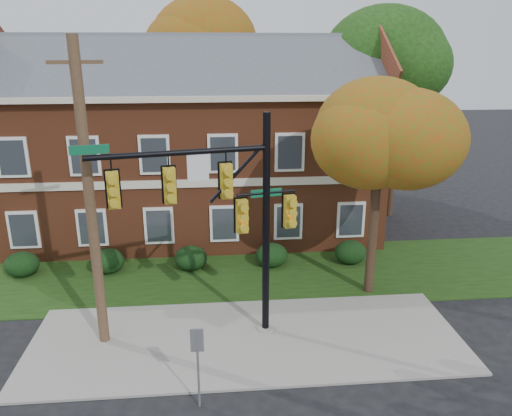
{
  "coord_description": "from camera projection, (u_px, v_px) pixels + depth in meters",
  "views": [
    {
      "loc": [
        -1.01,
        -13.15,
        9.18
      ],
      "look_at": [
        0.47,
        3.0,
        3.91
      ],
      "focal_mm": 35.0,
      "sensor_mm": 36.0,
      "label": 1
    }
  ],
  "objects": [
    {
      "name": "hedge_center",
      "position": [
        191.0,
        258.0,
        21.39
      ],
      "size": [
        1.4,
        1.26,
        1.05
      ],
      "primitive_type": "ellipsoid",
      "color": "black",
      "rests_on": "ground"
    },
    {
      "name": "traffic_signal",
      "position": [
        225.0,
        207.0,
        15.07
      ],
      "size": [
        6.48,
        1.55,
        7.35
      ],
      "rotation": [
        0.0,
        0.0,
        0.21
      ],
      "color": "gray",
      "rests_on": "ground"
    },
    {
      "name": "utility_pole",
      "position": [
        90.0,
        201.0,
        14.78
      ],
      "size": [
        1.47,
        0.39,
        9.51
      ],
      "rotation": [
        0.0,
        0.0,
        0.2
      ],
      "color": "#4A3522",
      "rests_on": "ground"
    },
    {
      "name": "hedge_far_left",
      "position": [
        22.0,
        264.0,
        20.78
      ],
      "size": [
        1.4,
        1.26,
        1.05
      ],
      "primitive_type": "ellipsoid",
      "color": "black",
      "rests_on": "ground"
    },
    {
      "name": "grass_strip",
      "position": [
        238.0,
        274.0,
        21.05
      ],
      "size": [
        30.0,
        6.0,
        0.04
      ],
      "primitive_type": "cube",
      "color": "#193811",
      "rests_on": "ground"
    },
    {
      "name": "tree_near_right",
      "position": [
        389.0,
        122.0,
        17.43
      ],
      "size": [
        4.5,
        4.25,
        8.58
      ],
      "color": "black",
      "rests_on": "ground"
    },
    {
      "name": "hedge_far_right",
      "position": [
        350.0,
        252.0,
        21.99
      ],
      "size": [
        1.4,
        1.26,
        1.05
      ],
      "primitive_type": "ellipsoid",
      "color": "black",
      "rests_on": "ground"
    },
    {
      "name": "apartment_building",
      "position": [
        191.0,
        134.0,
        24.98
      ],
      "size": [
        18.8,
        8.8,
        9.74
      ],
      "color": "brown",
      "rests_on": "ground"
    },
    {
      "name": "tree_right_rear",
      "position": [
        409.0,
        68.0,
        25.81
      ],
      "size": [
        6.3,
        5.95,
        10.62
      ],
      "color": "black",
      "rests_on": "ground"
    },
    {
      "name": "hedge_left",
      "position": [
        108.0,
        261.0,
        21.08
      ],
      "size": [
        1.4,
        1.26,
        1.05
      ],
      "primitive_type": "ellipsoid",
      "color": "black",
      "rests_on": "ground"
    },
    {
      "name": "sign_post",
      "position": [
        198.0,
        355.0,
        12.86
      ],
      "size": [
        0.34,
        0.07,
        2.37
      ],
      "rotation": [
        0.0,
        0.0,
        -0.02
      ],
      "color": "slate",
      "rests_on": "ground"
    },
    {
      "name": "ground",
      "position": [
        250.0,
        359.0,
        15.38
      ],
      "size": [
        120.0,
        120.0,
        0.0
      ],
      "primitive_type": "plane",
      "color": "black",
      "rests_on": "ground"
    },
    {
      "name": "sidewalk",
      "position": [
        247.0,
        340.0,
        16.31
      ],
      "size": [
        14.0,
        5.0,
        0.08
      ],
      "primitive_type": "cube",
      "color": "gray",
      "rests_on": "ground"
    },
    {
      "name": "hedge_right",
      "position": [
        272.0,
        255.0,
        21.69
      ],
      "size": [
        1.4,
        1.26,
        1.05
      ],
      "primitive_type": "ellipsoid",
      "color": "black",
      "rests_on": "ground"
    },
    {
      "name": "tree_far_rear",
      "position": [
        214.0,
        52.0,
        31.33
      ],
      "size": [
        6.84,
        6.46,
        11.52
      ],
      "color": "black",
      "rests_on": "ground"
    }
  ]
}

